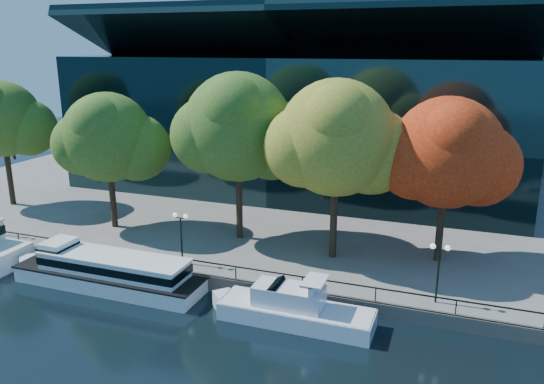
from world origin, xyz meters
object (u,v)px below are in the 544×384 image
at_px(tree_0, 3,120).
at_px(tree_3, 338,141).
at_px(tree_1, 109,140).
at_px(tree_2, 240,130).
at_px(tree_4, 449,155).
at_px(lamp_2, 439,260).
at_px(cruiser_near, 290,308).
at_px(tour_boat, 104,270).
at_px(lamp_1, 181,226).

bearing_deg(tree_0, tree_3, -3.96).
bearing_deg(tree_1, tree_2, 6.18).
xyz_separation_m(tree_1, tree_3, (20.77, -0.18, 1.20)).
relative_size(tree_4, lamp_2, 3.16).
bearing_deg(cruiser_near, tree_2, 126.70).
bearing_deg(tour_boat, lamp_1, 39.65).
relative_size(tree_1, tree_2, 0.87).
bearing_deg(tree_3, tree_4, 14.78).
height_order(tree_0, tree_1, tree_0).
bearing_deg(lamp_2, tree_2, 158.17).
height_order(tree_4, lamp_2, tree_4).
distance_m(tree_0, tree_1, 14.68).
relative_size(tree_4, lamp_1, 3.16).
xyz_separation_m(cruiser_near, tree_0, (-34.54, 11.65, 8.87)).
bearing_deg(lamp_2, tree_0, 169.97).
distance_m(tour_boat, cruiser_near, 14.51).
bearing_deg(lamp_1, tree_1, 151.73).
xyz_separation_m(tour_boat, tree_0, (-20.04, 11.35, 8.56)).
distance_m(tour_boat, tree_0, 24.57).
xyz_separation_m(tree_0, tree_3, (35.25, -2.44, 0.49)).
relative_size(tree_1, tree_3, 0.88).
bearing_deg(tree_3, lamp_1, -154.15).
bearing_deg(lamp_1, tree_2, 72.82).
distance_m(tour_boat, lamp_1, 6.39).
bearing_deg(tour_boat, tree_4, 25.45).
relative_size(tree_3, lamp_2, 3.47).
distance_m(tour_boat, tree_3, 19.82).
relative_size(cruiser_near, tree_2, 0.78).
bearing_deg(cruiser_near, tour_boat, 178.82).
bearing_deg(cruiser_near, tree_4, 52.74).
xyz_separation_m(cruiser_near, lamp_1, (-10.04, 4.00, 2.99)).
height_order(cruiser_near, tree_4, tree_4).
xyz_separation_m(cruiser_near, lamp_2, (8.74, 4.00, 2.99)).
distance_m(tree_1, tree_4, 28.70).
height_order(tour_boat, cruiser_near, cruiser_near).
height_order(tree_3, lamp_2, tree_3).
xyz_separation_m(tree_2, lamp_1, (-2.07, -6.69, -6.51)).
relative_size(tour_boat, lamp_2, 3.99).
height_order(tree_2, lamp_2, tree_2).
distance_m(tree_4, lamp_2, 9.07).
bearing_deg(tree_1, tree_4, 3.80).
relative_size(tour_boat, tree_4, 1.26).
distance_m(cruiser_near, tree_1, 23.60).
bearing_deg(tree_0, lamp_1, -17.34).
relative_size(tree_0, tree_2, 0.91).
xyz_separation_m(tree_1, lamp_2, (28.79, -5.39, -5.17)).
distance_m(tree_1, lamp_1, 12.49).
distance_m(tree_1, tree_2, 12.23).
bearing_deg(tree_3, tour_boat, -149.65).
distance_m(tree_1, tree_3, 20.80).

